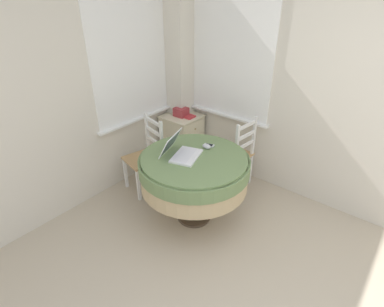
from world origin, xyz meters
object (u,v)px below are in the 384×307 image
at_px(round_dining_table, 194,170).
at_px(storage_box, 181,112).
at_px(laptop, 181,151).
at_px(book_on_cabinet, 186,116).
at_px(corner_cabinet, 182,138).
at_px(computer_mouse, 207,146).
at_px(dining_chair_near_right_window, 235,154).
at_px(cell_phone, 209,145).
at_px(dining_chair_near_back_window, 146,157).

relative_size(round_dining_table, storage_box, 6.60).
relative_size(laptop, book_on_cabinet, 1.79).
bearing_deg(book_on_cabinet, corner_cabinet, 104.15).
distance_m(computer_mouse, dining_chair_near_right_window, 0.69).
xyz_separation_m(cell_phone, book_on_cabinet, (0.60, 0.82, -0.07)).
height_order(round_dining_table, computer_mouse, computer_mouse).
bearing_deg(round_dining_table, storage_box, 46.86).
relative_size(cell_phone, storage_box, 0.73).
relative_size(round_dining_table, dining_chair_near_back_window, 1.21).
bearing_deg(laptop, computer_mouse, -20.84).
height_order(dining_chair_near_back_window, corner_cabinet, dining_chair_near_back_window).
xyz_separation_m(corner_cabinet, storage_box, (-0.01, 0.00, 0.40)).
distance_m(laptop, dining_chair_near_right_window, 0.96).
distance_m(laptop, book_on_cabinet, 1.20).
relative_size(computer_mouse, corner_cabinet, 0.14).
bearing_deg(book_on_cabinet, storage_box, 111.62).
height_order(round_dining_table, corner_cabinet, round_dining_table).
height_order(laptop, corner_cabinet, laptop).
height_order(laptop, cell_phone, laptop).
xyz_separation_m(computer_mouse, dining_chair_near_right_window, (0.59, -0.01, -0.35)).
xyz_separation_m(dining_chair_near_back_window, storage_box, (0.77, 0.11, 0.31)).
height_order(corner_cabinet, book_on_cabinet, book_on_cabinet).
bearing_deg(cell_phone, book_on_cabinet, 53.92).
height_order(round_dining_table, laptop, laptop).
distance_m(round_dining_table, dining_chair_near_right_window, 0.83).
bearing_deg(book_on_cabinet, laptop, -142.23).
bearing_deg(dining_chair_near_right_window, laptop, 172.66).
bearing_deg(laptop, dining_chair_near_back_window, 77.87).
height_order(laptop, book_on_cabinet, laptop).
distance_m(laptop, dining_chair_near_back_window, 0.80).
xyz_separation_m(computer_mouse, book_on_cabinet, (0.66, 0.84, -0.09)).
xyz_separation_m(round_dining_table, computer_mouse, (0.22, 0.01, 0.17)).
xyz_separation_m(laptop, computer_mouse, (0.28, -0.11, -0.02)).
bearing_deg(computer_mouse, round_dining_table, -176.83).
bearing_deg(cell_phone, laptop, 165.33).
xyz_separation_m(laptop, dining_chair_near_right_window, (0.87, -0.11, -0.38)).
bearing_deg(storage_box, dining_chair_near_back_window, -172.04).
bearing_deg(corner_cabinet, dining_chair_near_back_window, -172.37).
bearing_deg(cell_phone, round_dining_table, -174.26).
bearing_deg(book_on_cabinet, cell_phone, -126.08).
xyz_separation_m(cell_phone, dining_chair_near_back_window, (-0.20, 0.78, -0.33)).
bearing_deg(dining_chair_near_right_window, computer_mouse, 179.44).
relative_size(cell_phone, corner_cabinet, 0.18).
relative_size(computer_mouse, storage_box, 0.58).
bearing_deg(computer_mouse, laptop, 159.16).
bearing_deg(dining_chair_near_back_window, round_dining_table, -96.01).
xyz_separation_m(round_dining_table, dining_chair_near_back_window, (0.08, 0.81, -0.18)).
relative_size(laptop, corner_cabinet, 0.62).
relative_size(laptop, cell_phone, 3.50).
relative_size(computer_mouse, book_on_cabinet, 0.40).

